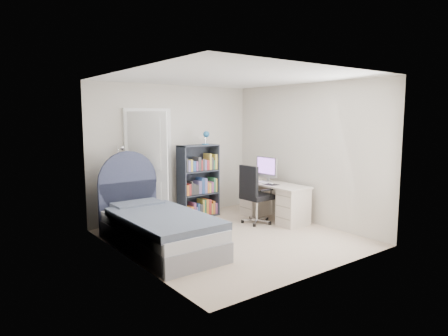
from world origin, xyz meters
TOP-DOWN VIEW (x-y plane):
  - room_shell at (0.00, 0.00)m, footprint 3.50×3.70m
  - door at (-0.67, 1.55)m, footprint 0.92×0.72m
  - bed at (-1.17, 0.29)m, footprint 1.06×2.20m
  - nightstand at (-1.10, 1.52)m, footprint 0.36×0.36m
  - floor_lamp at (-1.13, 1.69)m, footprint 0.20×0.20m
  - bookcase at (0.34, 1.45)m, footprint 0.77×0.33m
  - desk at (1.31, 0.42)m, footprint 0.56×1.40m
  - office_chair at (0.82, 0.42)m, footprint 0.55×0.56m

SIDE VIEW (x-z plane):
  - bed at x=-1.17m, z-range -0.37..0.98m
  - nightstand at x=-1.10m, z-range 0.08..0.63m
  - desk at x=1.31m, z-range -0.20..0.95m
  - floor_lamp at x=-1.13m, z-range -0.13..1.29m
  - office_chair at x=0.82m, z-range 0.05..1.11m
  - bookcase at x=0.34m, z-range -0.20..1.44m
  - door at x=-0.67m, z-range 0.00..2.06m
  - room_shell at x=0.00m, z-range -0.05..2.55m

